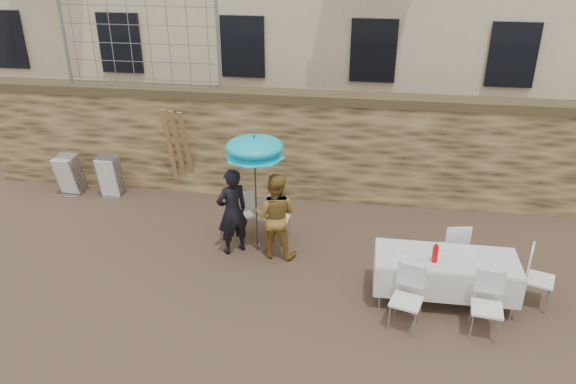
# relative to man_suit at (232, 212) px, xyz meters

# --- Properties ---
(ground) EXTENTS (80.00, 80.00, 0.00)m
(ground) POSITION_rel_man_suit_xyz_m (0.62, -2.54, -0.79)
(ground) COLOR brown
(ground) RESTS_ON ground
(stone_wall) EXTENTS (13.00, 0.50, 2.20)m
(stone_wall) POSITION_rel_man_suit_xyz_m (0.62, 2.46, 0.31)
(stone_wall) COLOR olive
(stone_wall) RESTS_ON ground
(chain_link_fence) EXTENTS (3.20, 0.06, 1.80)m
(chain_link_fence) POSITION_rel_man_suit_xyz_m (-2.38, 2.46, 2.31)
(chain_link_fence) COLOR gray
(chain_link_fence) RESTS_ON stone_wall
(man_suit) EXTENTS (0.68, 0.66, 1.58)m
(man_suit) POSITION_rel_man_suit_xyz_m (0.00, 0.00, 0.00)
(man_suit) COLOR black
(man_suit) RESTS_ON ground
(woman_dress) EXTENTS (0.80, 0.65, 1.54)m
(woman_dress) POSITION_rel_man_suit_xyz_m (0.75, 0.00, -0.02)
(woman_dress) COLOR gold
(woman_dress) RESTS_ON ground
(umbrella) EXTENTS (1.01, 1.01, 2.02)m
(umbrella) POSITION_rel_man_suit_xyz_m (0.40, 0.10, 1.11)
(umbrella) COLOR #3F3F44
(umbrella) RESTS_ON ground
(couple_chair_left) EXTENTS (0.67, 0.67, 0.96)m
(couple_chair_left) POSITION_rel_man_suit_xyz_m (0.00, 0.55, -0.31)
(couple_chair_left) COLOR white
(couple_chair_left) RESTS_ON ground
(couple_chair_right) EXTENTS (0.50, 0.50, 0.96)m
(couple_chair_right) POSITION_rel_man_suit_xyz_m (0.70, 0.55, -0.31)
(couple_chair_right) COLOR white
(couple_chair_right) RESTS_ON ground
(banquet_table) EXTENTS (2.10, 0.85, 0.78)m
(banquet_table) POSITION_rel_man_suit_xyz_m (3.51, -0.92, -0.06)
(banquet_table) COLOR silver
(banquet_table) RESTS_ON ground
(soda_bottle) EXTENTS (0.09, 0.09, 0.26)m
(soda_bottle) POSITION_rel_man_suit_xyz_m (3.31, -1.07, 0.12)
(soda_bottle) COLOR red
(soda_bottle) RESTS_ON banquet_table
(table_chair_front_left) EXTENTS (0.60, 0.60, 0.96)m
(table_chair_front_left) POSITION_rel_man_suit_xyz_m (2.91, -1.67, -0.31)
(table_chair_front_left) COLOR white
(table_chair_front_left) RESTS_ON ground
(table_chair_front_right) EXTENTS (0.53, 0.53, 0.96)m
(table_chair_front_right) POSITION_rel_man_suit_xyz_m (4.01, -1.67, -0.31)
(table_chair_front_right) COLOR white
(table_chair_front_right) RESTS_ON ground
(table_chair_back) EXTENTS (0.57, 0.57, 0.96)m
(table_chair_back) POSITION_rel_man_suit_xyz_m (3.71, -0.12, -0.31)
(table_chair_back) COLOR white
(table_chair_back) RESTS_ON ground
(table_chair_side) EXTENTS (0.61, 0.61, 0.96)m
(table_chair_side) POSITION_rel_man_suit_xyz_m (4.91, -0.82, -0.31)
(table_chair_side) COLOR white
(table_chair_side) RESTS_ON ground
(chair_stack_left) EXTENTS (0.46, 0.55, 0.92)m
(chair_stack_left) POSITION_rel_man_suit_xyz_m (-3.99, 1.98, -0.33)
(chair_stack_left) COLOR white
(chair_stack_left) RESTS_ON ground
(chair_stack_right) EXTENTS (0.46, 0.47, 0.92)m
(chair_stack_right) POSITION_rel_man_suit_xyz_m (-3.09, 1.98, -0.33)
(chair_stack_right) COLOR white
(chair_stack_right) RESTS_ON ground
(wood_planks) EXTENTS (0.70, 0.20, 2.00)m
(wood_planks) POSITION_rel_man_suit_xyz_m (-1.49, 2.05, 0.21)
(wood_planks) COLOR #A37749
(wood_planks) RESTS_ON ground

